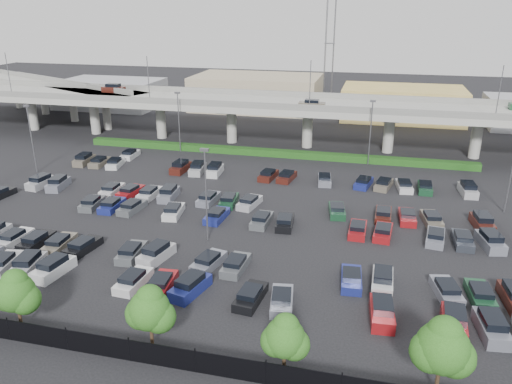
# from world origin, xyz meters

# --- Properties ---
(ground) EXTENTS (280.00, 280.00, 0.00)m
(ground) POSITION_xyz_m (0.00, 0.00, 0.00)
(ground) COLOR black
(overpass) EXTENTS (150.00, 13.00, 15.80)m
(overpass) POSITION_xyz_m (-0.21, 32.01, 6.97)
(overpass) COLOR gray
(overpass) RESTS_ON ground
(on_ramp) EXTENTS (50.93, 30.13, 8.80)m
(on_ramp) POSITION_xyz_m (-52.10, 43.05, 6.86)
(on_ramp) COLOR gray
(on_ramp) RESTS_ON ground
(hedge) EXTENTS (66.00, 1.60, 1.10)m
(hedge) POSITION_xyz_m (0.00, 25.00, 0.55)
(hedge) COLOR #123810
(hedge) RESTS_ON ground
(fence) EXTENTS (70.00, 0.10, 2.00)m
(fence) POSITION_xyz_m (-0.05, -28.00, 0.90)
(fence) COLOR black
(fence) RESTS_ON ground
(tree_row) EXTENTS (65.07, 3.66, 5.94)m
(tree_row) POSITION_xyz_m (0.70, -26.53, 3.52)
(tree_row) COLOR #332316
(tree_row) RESTS_ON ground
(parked_cars) EXTENTS (63.11, 41.60, 1.67)m
(parked_cars) POSITION_xyz_m (0.13, -4.12, 0.61)
(parked_cars) COLOR silver
(parked_cars) RESTS_ON ground
(light_poles) EXTENTS (66.90, 48.38, 10.30)m
(light_poles) POSITION_xyz_m (-4.13, 2.00, 6.24)
(light_poles) COLOR #535358
(light_poles) RESTS_ON ground
(distant_buildings) EXTENTS (138.00, 24.00, 9.00)m
(distant_buildings) POSITION_xyz_m (12.38, 61.81, 3.74)
(distant_buildings) COLOR gray
(distant_buildings) RESTS_ON ground
(comm_tower) EXTENTS (2.40, 2.40, 30.00)m
(comm_tower) POSITION_xyz_m (4.00, 74.00, 15.61)
(comm_tower) COLOR #535358
(comm_tower) RESTS_ON ground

